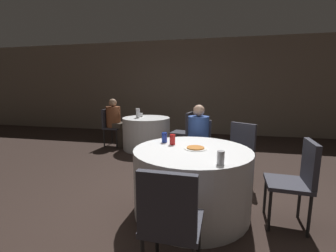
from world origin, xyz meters
The scene contains 18 objects.
ground_plane centered at (0.00, 0.00, 0.00)m, with size 16.00×16.00×0.00m, color #332621.
wall_back centered at (0.00, 4.43, 1.40)m, with size 16.00×0.06×2.80m.
table_near centered at (0.16, -0.07, 0.36)m, with size 1.30×1.30×0.72m.
table_far centered at (-1.15, 2.36, 0.36)m, with size 1.07×1.07×0.72m.
chair_near_east centered at (1.22, -0.14, 0.54)m, with size 0.43×0.43×0.89m.
chair_near_south centered at (0.14, -1.13, 0.54)m, with size 0.41×0.42×0.89m.
chair_near_north centered at (0.15, 0.99, 0.54)m, with size 0.41×0.41×0.89m.
chair_near_northeast centered at (0.75, 0.81, 0.54)m, with size 0.55×0.55×0.89m.
chair_far_west centered at (-2.09, 2.46, 0.54)m, with size 0.44×0.44×0.89m.
chair_far_east centered at (-0.22, 2.18, 0.54)m, with size 0.47×0.47×0.89m.
person_blue_shirt centered at (0.15, 0.82, 0.57)m, with size 0.31×0.50×1.14m.
person_floral_shirt centered at (-1.93, 2.44, 0.58)m, with size 0.51×0.36×1.13m.
pizza_plate_near centered at (0.20, -0.04, 0.73)m, with size 0.25×0.25×0.02m.
soda_can_silver centered at (0.46, -0.51, 0.78)m, with size 0.07×0.07×0.12m.
soda_can_blue centered at (-0.21, 0.17, 0.78)m, with size 0.07×0.07×0.12m.
soda_can_red centered at (-0.09, 0.08, 0.78)m, with size 0.07×0.07×0.12m.
bottle_far centered at (-1.32, 2.29, 0.83)m, with size 0.09×0.09×0.21m.
cup_far centered at (-1.32, 2.49, 0.76)m, with size 0.08×0.08×0.09m.
Camera 1 is at (0.42, -2.46, 1.39)m, focal length 24.00 mm.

